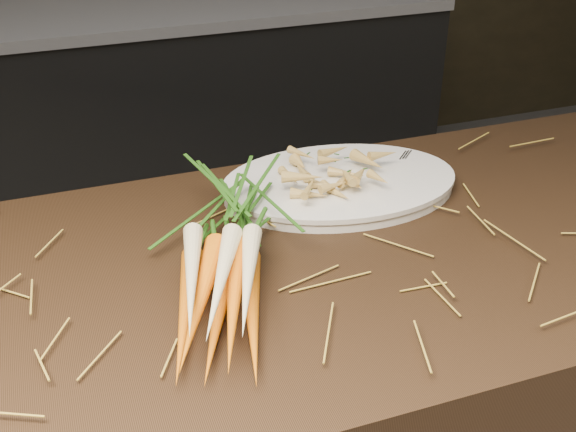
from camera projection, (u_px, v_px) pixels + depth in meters
name	position (u px, v px, depth m)	size (l,w,h in m)	color
back_counter	(213.00, 103.00, 2.99)	(1.82, 0.62, 0.84)	black
straw_bedding	(312.00, 251.00, 1.13)	(1.40, 0.60, 0.02)	olive
root_veg_bunch	(228.00, 240.00, 1.09)	(0.31, 0.53, 0.10)	#CA5400
serving_platter	(340.00, 186.00, 1.31)	(0.43, 0.28, 0.02)	white
roasted_veg_heap	(340.00, 169.00, 1.29)	(0.21, 0.15, 0.05)	#B98E45
serving_fork	(422.00, 175.00, 1.32)	(0.01, 0.16, 0.00)	silver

